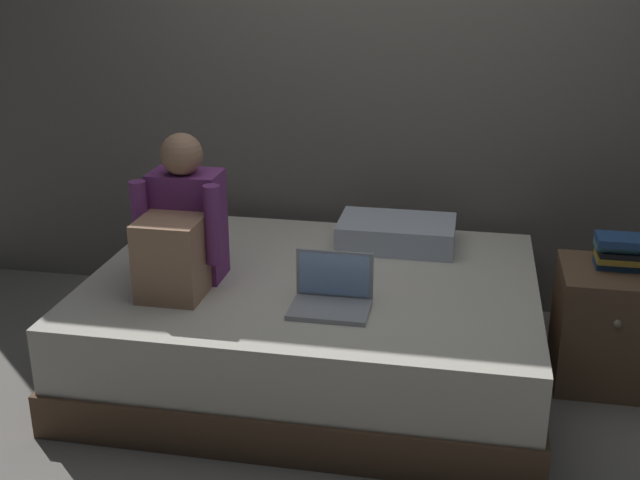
# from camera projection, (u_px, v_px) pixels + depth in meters

# --- Properties ---
(ground_plane) EXTENTS (8.00, 8.00, 0.00)m
(ground_plane) POSITION_uv_depth(u_px,v_px,m) (346.00, 409.00, 3.43)
(ground_plane) COLOR gray
(wall_back) EXTENTS (5.60, 0.10, 2.70)m
(wall_back) POSITION_uv_depth(u_px,v_px,m) (386.00, 52.00, 4.06)
(wall_back) COLOR slate
(wall_back) RESTS_ON ground_plane
(bed) EXTENTS (2.00, 1.50, 0.48)m
(bed) POSITION_uv_depth(u_px,v_px,m) (314.00, 325.00, 3.66)
(bed) COLOR brown
(bed) RESTS_ON ground_plane
(nightstand) EXTENTS (0.44, 0.46, 0.54)m
(nightstand) POSITION_uv_depth(u_px,v_px,m) (607.00, 326.00, 3.57)
(nightstand) COLOR brown
(nightstand) RESTS_ON ground_plane
(person_sitting) EXTENTS (0.39, 0.44, 0.66)m
(person_sitting) POSITION_uv_depth(u_px,v_px,m) (181.00, 230.00, 3.40)
(person_sitting) COLOR #75337A
(person_sitting) RESTS_ON bed
(laptop) EXTENTS (0.32, 0.23, 0.22)m
(laptop) POSITION_uv_depth(u_px,v_px,m) (332.00, 295.00, 3.25)
(laptop) COLOR #9EA0A5
(laptop) RESTS_ON bed
(pillow) EXTENTS (0.56, 0.36, 0.13)m
(pillow) POSITION_uv_depth(u_px,v_px,m) (397.00, 233.00, 3.91)
(pillow) COLOR silver
(pillow) RESTS_ON bed
(book_stack) EXTENTS (0.24, 0.16, 0.15)m
(book_stack) POSITION_uv_depth(u_px,v_px,m) (621.00, 251.00, 3.48)
(book_stack) COLOR #284C84
(book_stack) RESTS_ON nightstand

